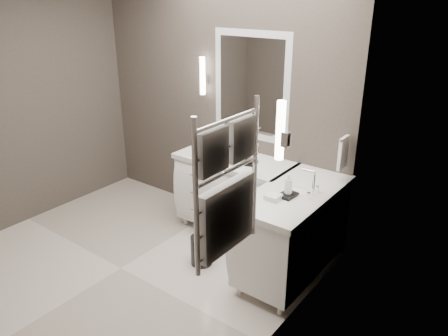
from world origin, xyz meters
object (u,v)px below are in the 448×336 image
Objects in this scene: vanity_right at (293,228)px; waste_bin at (201,250)px; towel_ladder at (227,193)px; vanity_back at (235,190)px.

waste_bin is (-0.76, -0.37, -0.34)m from vanity_right.
towel_ladder is at bearing -43.18° from waste_bin.
vanity_right is (0.88, -0.33, 0.00)m from vanity_back.
waste_bin is at bearing 136.82° from towel_ladder.
vanity_right is 0.91m from waste_bin.
towel_ladder is 3.10× the size of waste_bin.
vanity_back reaches higher than waste_bin.
vanity_back and vanity_right have the same top height.
towel_ladder is at bearing -55.90° from vanity_back.
vanity_right reaches higher than waste_bin.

